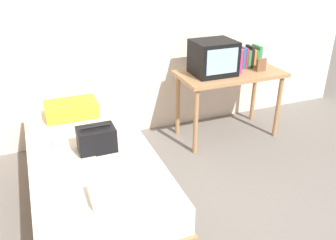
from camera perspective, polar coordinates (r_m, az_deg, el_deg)
The scene contains 14 objects.
ground_plane at distance 2.98m, azimuth 12.40°, elevation -17.07°, with size 8.00×8.00×0.00m, color slate.
wall_back at distance 4.04m, azimuth -1.91°, elevation 15.85°, with size 5.20×0.10×2.60m, color beige.
bed at distance 3.12m, azimuth -11.89°, elevation -8.90°, with size 1.00×2.00×0.51m.
desk at distance 4.03m, azimuth 9.83°, elevation 6.23°, with size 1.16×0.60×0.78m.
tv at distance 3.85m, azimuth 7.27°, elevation 9.89°, with size 0.44×0.39×0.36m.
water_bottle at distance 3.95m, azimuth 11.33°, elevation 9.24°, with size 0.08×0.08×0.26m, color #E53372.
book_row at distance 4.19m, azimuth 12.92°, elevation 9.81°, with size 0.24×0.16×0.24m.
picture_frame at distance 4.07m, azimuth 14.74°, elevation 8.52°, with size 0.11×0.02×0.14m, color brown.
pillow at distance 3.60m, azimuth -15.22°, elevation 1.69°, with size 0.49×0.32×0.14m, color yellow.
handbag at distance 2.93m, azimuth -11.39°, elevation -3.03°, with size 0.30×0.20×0.22m.
magazine at distance 2.76m, azimuth -13.09°, elevation -7.51°, with size 0.21×0.29×0.01m, color white.
remote_dark at distance 2.53m, azimuth -6.80°, elevation -10.10°, with size 0.04×0.16×0.02m, color black.
remote_silver at distance 3.16m, azimuth -17.64°, elevation -3.40°, with size 0.04×0.14×0.02m, color #B7B7BC.
folded_towel at distance 2.42m, azimuth -9.11°, elevation -11.39°, with size 0.28×0.22×0.08m, color white.
Camera 1 is at (-1.36, -1.74, 2.00)m, focal length 38.02 mm.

